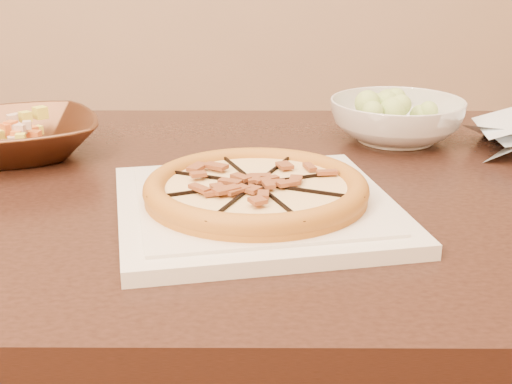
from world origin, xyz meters
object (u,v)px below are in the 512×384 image
(plate, at_px, (256,207))
(pizza, at_px, (256,189))
(bronze_bowl, at_px, (17,138))
(salad_bowl, at_px, (397,120))
(dining_table, at_px, (176,252))

(plate, relative_size, pizza, 1.36)
(pizza, bearing_deg, plate, -2.13)
(bronze_bowl, bearing_deg, salad_bowl, 4.41)
(pizza, relative_size, salad_bowl, 1.24)
(plate, distance_m, bronze_bowl, 0.44)
(bronze_bowl, height_order, salad_bowl, salad_bowl)
(dining_table, relative_size, bronze_bowl, 5.67)
(dining_table, xyz_separation_m, bronze_bowl, (-0.24, 0.14, 0.14))
(pizza, distance_m, salad_bowl, 0.41)
(plate, height_order, salad_bowl, salad_bowl)
(salad_bowl, bearing_deg, bronze_bowl, -175.59)
(plate, bearing_deg, dining_table, 128.52)
(pizza, bearing_deg, dining_table, 128.51)
(bronze_bowl, bearing_deg, dining_table, -29.44)
(dining_table, relative_size, salad_bowl, 6.25)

